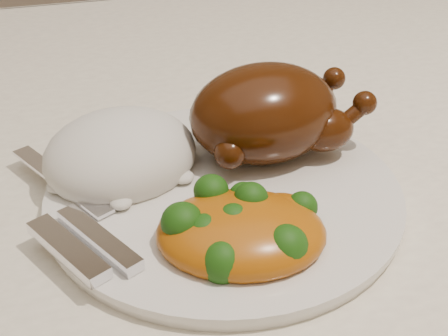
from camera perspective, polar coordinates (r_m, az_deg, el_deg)
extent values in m
cube|color=brown|center=(0.57, 5.84, -1.82)|extent=(1.60, 0.90, 0.04)
cube|color=white|center=(0.56, 5.97, 0.20)|extent=(1.72, 1.02, 0.01)
cube|color=white|center=(1.04, -4.52, 10.81)|extent=(1.72, 0.01, 0.18)
cylinder|color=white|center=(0.50, 0.00, -2.49)|extent=(0.29, 0.29, 0.01)
ellipsoid|color=#3F1906|center=(0.53, 3.68, 5.04)|extent=(0.14, 0.11, 0.08)
ellipsoid|color=#3F1906|center=(0.51, 2.92, 6.54)|extent=(0.07, 0.05, 0.03)
ellipsoid|color=#3F1906|center=(0.53, 9.24, 3.47)|extent=(0.05, 0.04, 0.04)
sphere|color=#3F1906|center=(0.54, 12.75, 5.82)|extent=(0.02, 0.02, 0.02)
ellipsoid|color=#3F1906|center=(0.57, 6.73, 5.90)|extent=(0.05, 0.04, 0.04)
sphere|color=#3F1906|center=(0.58, 10.03, 8.07)|extent=(0.02, 0.02, 0.02)
sphere|color=#3F1906|center=(0.50, 0.55, 1.40)|extent=(0.03, 0.03, 0.03)
sphere|color=#3F1906|center=(0.54, -1.73, 4.47)|extent=(0.03, 0.03, 0.03)
ellipsoid|color=white|center=(0.52, -9.44, 1.16)|extent=(0.16, 0.16, 0.07)
ellipsoid|color=#B1620B|center=(0.44, 1.56, -5.99)|extent=(0.14, 0.12, 0.04)
ellipsoid|color=#B1620B|center=(0.46, 5.09, -4.52)|extent=(0.05, 0.05, 0.03)
ellipsoid|color=#0B3609|center=(0.42, -0.17, -8.60)|extent=(0.03, 0.03, 0.03)
ellipsoid|color=#0B3609|center=(0.46, -1.18, -2.09)|extent=(0.03, 0.03, 0.02)
ellipsoid|color=#0B3609|center=(0.44, -2.81, -5.56)|extent=(0.03, 0.03, 0.03)
ellipsoid|color=#0B3609|center=(0.43, -1.69, -5.69)|extent=(0.03, 0.03, 0.02)
ellipsoid|color=#0B3609|center=(0.46, 7.15, -3.56)|extent=(0.02, 0.02, 0.02)
ellipsoid|color=#0B3609|center=(0.42, 5.68, -7.30)|extent=(0.03, 0.03, 0.03)
ellipsoid|color=#0B3609|center=(0.46, 1.80, -2.78)|extent=(0.02, 0.02, 0.03)
ellipsoid|color=#0B3609|center=(0.44, 0.86, -4.91)|extent=(0.03, 0.03, 0.03)
ellipsoid|color=#0B3609|center=(0.43, -3.84, -4.97)|extent=(0.03, 0.03, 0.03)
ellipsoid|color=#0B3609|center=(0.45, 2.48, -2.92)|extent=(0.03, 0.03, 0.03)
cube|color=silver|center=(0.52, -14.75, -1.05)|extent=(0.07, 0.12, 0.00)
cube|color=silver|center=(0.44, -14.10, -7.22)|extent=(0.05, 0.08, 0.01)
cube|color=silver|center=(0.45, -11.39, -6.38)|extent=(0.05, 0.08, 0.01)
cube|color=silver|center=(0.52, -12.40, -0.60)|extent=(0.06, 0.09, 0.00)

